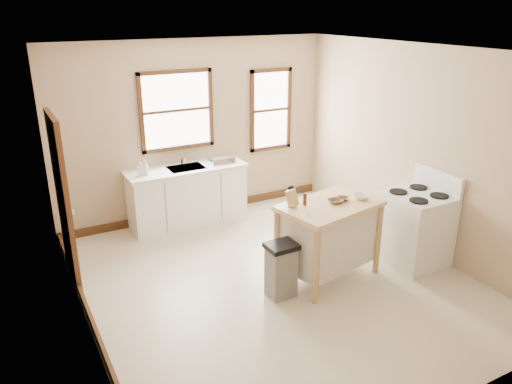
# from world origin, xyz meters

# --- Properties ---
(floor) EXTENTS (5.00, 5.00, 0.00)m
(floor) POSITION_xyz_m (0.00, 0.00, 0.00)
(floor) COLOR beige
(floor) RESTS_ON ground
(ceiling) EXTENTS (5.00, 5.00, 0.00)m
(ceiling) POSITION_xyz_m (0.00, 0.00, 2.80)
(ceiling) COLOR white
(ceiling) RESTS_ON ground
(wall_back) EXTENTS (4.50, 0.04, 2.80)m
(wall_back) POSITION_xyz_m (0.00, 2.50, 1.40)
(wall_back) COLOR tan
(wall_back) RESTS_ON ground
(wall_left) EXTENTS (0.04, 5.00, 2.80)m
(wall_left) POSITION_xyz_m (-2.25, 0.00, 1.40)
(wall_left) COLOR tan
(wall_left) RESTS_ON ground
(wall_right) EXTENTS (0.04, 5.00, 2.80)m
(wall_right) POSITION_xyz_m (2.25, 0.00, 1.40)
(wall_right) COLOR tan
(wall_right) RESTS_ON ground
(window_main) EXTENTS (1.17, 0.06, 1.22)m
(window_main) POSITION_xyz_m (-0.30, 2.48, 1.75)
(window_main) COLOR #3D2010
(window_main) RESTS_ON wall_back
(window_side) EXTENTS (0.77, 0.06, 1.37)m
(window_side) POSITION_xyz_m (1.35, 2.48, 1.60)
(window_side) COLOR #3D2010
(window_side) RESTS_ON wall_back
(door_left) EXTENTS (0.06, 0.90, 2.10)m
(door_left) POSITION_xyz_m (-2.21, 1.30, 1.05)
(door_left) COLOR #3D2010
(door_left) RESTS_ON ground
(baseboard_back) EXTENTS (4.50, 0.04, 0.12)m
(baseboard_back) POSITION_xyz_m (0.00, 2.47, 0.06)
(baseboard_back) COLOR #3D2010
(baseboard_back) RESTS_ON ground
(baseboard_left) EXTENTS (0.04, 5.00, 0.12)m
(baseboard_left) POSITION_xyz_m (-2.22, 0.00, 0.06)
(baseboard_left) COLOR #3D2010
(baseboard_left) RESTS_ON ground
(sink_counter) EXTENTS (1.86, 0.62, 0.92)m
(sink_counter) POSITION_xyz_m (-0.30, 2.20, 0.46)
(sink_counter) COLOR white
(sink_counter) RESTS_ON ground
(faucet) EXTENTS (0.03, 0.03, 0.22)m
(faucet) POSITION_xyz_m (-0.30, 2.38, 1.03)
(faucet) COLOR silver
(faucet) RESTS_ON sink_counter
(soap_bottle_a) EXTENTS (0.10, 0.10, 0.22)m
(soap_bottle_a) POSITION_xyz_m (-0.94, 2.14, 1.03)
(soap_bottle_a) COLOR #B2B2B2
(soap_bottle_a) RESTS_ON sink_counter
(soap_bottle_b) EXTENTS (0.11, 0.11, 0.20)m
(soap_bottle_b) POSITION_xyz_m (-1.01, 2.15, 1.02)
(soap_bottle_b) COLOR #B2B2B2
(soap_bottle_b) RESTS_ON sink_counter
(dish_rack) EXTENTS (0.45, 0.38, 0.10)m
(dish_rack) POSITION_xyz_m (0.26, 2.14, 0.97)
(dish_rack) COLOR silver
(dish_rack) RESTS_ON sink_counter
(kitchen_island) EXTENTS (1.35, 1.00, 1.00)m
(kitchen_island) POSITION_xyz_m (0.65, -0.21, 0.50)
(kitchen_island) COLOR #F0D78D
(kitchen_island) RESTS_ON ground
(knife_block) EXTENTS (0.14, 0.14, 0.20)m
(knife_block) POSITION_xyz_m (0.18, -0.07, 1.10)
(knife_block) COLOR tan
(knife_block) RESTS_ON kitchen_island
(pepper_grinder) EXTENTS (0.05, 0.05, 0.15)m
(pepper_grinder) POSITION_xyz_m (0.35, -0.10, 1.07)
(pepper_grinder) COLOR #412611
(pepper_grinder) RESTS_ON kitchen_island
(bowl_a) EXTENTS (0.18, 0.18, 0.04)m
(bowl_a) POSITION_xyz_m (0.71, -0.22, 1.02)
(bowl_a) COLOR brown
(bowl_a) RESTS_ON kitchen_island
(bowl_b) EXTENTS (0.21, 0.21, 0.04)m
(bowl_b) POSITION_xyz_m (0.85, -0.19, 1.02)
(bowl_b) COLOR brown
(bowl_b) RESTS_ON kitchen_island
(bowl_c) EXTENTS (0.19, 0.19, 0.06)m
(bowl_c) POSITION_xyz_m (1.07, -0.27, 1.03)
(bowl_c) COLOR white
(bowl_c) RESTS_ON kitchen_island
(trash_bin) EXTENTS (0.36, 0.30, 0.68)m
(trash_bin) POSITION_xyz_m (-0.11, -0.33, 0.34)
(trash_bin) COLOR gray
(trash_bin) RESTS_ON ground
(gas_stove) EXTENTS (0.78, 0.79, 1.24)m
(gas_stove) POSITION_xyz_m (1.88, -0.43, 0.62)
(gas_stove) COLOR white
(gas_stove) RESTS_ON ground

